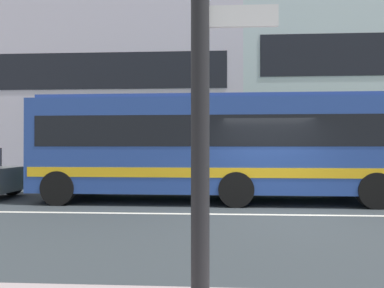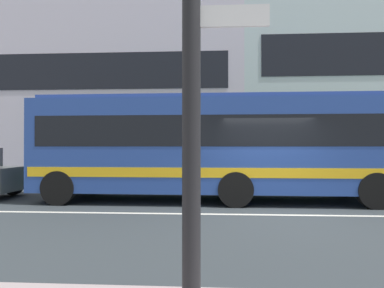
% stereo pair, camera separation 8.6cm
% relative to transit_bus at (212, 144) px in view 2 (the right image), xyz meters
% --- Properties ---
extents(ground_plane, '(160.00, 160.00, 0.00)m').
position_rel_transit_bus_xyz_m(ground_plane, '(1.57, -2.22, -1.79)').
color(ground_plane, '#30373C').
extents(lane_centre_line, '(60.00, 0.16, 0.01)m').
position_rel_transit_bus_xyz_m(lane_centre_line, '(1.57, -2.22, -1.79)').
color(lane_centre_line, silver).
rests_on(lane_centre_line, ground_plane).
extents(hedge_row_far, '(17.66, 1.10, 0.94)m').
position_rel_transit_bus_xyz_m(hedge_row_far, '(2.70, 3.51, -1.32)').
color(hedge_row_far, '#1E501B').
rests_on(hedge_row_far, ground_plane).
extents(apartment_block_left, '(22.15, 9.88, 10.30)m').
position_rel_transit_bus_xyz_m(apartment_block_left, '(-9.35, 13.12, 3.36)').
color(apartment_block_left, silver).
rests_on(apartment_block_left, ground_plane).
extents(transit_bus, '(10.97, 2.72, 3.25)m').
position_rel_transit_bus_xyz_m(transit_bus, '(0.00, 0.00, 0.00)').
color(transit_bus, '#27489A').
rests_on(transit_bus, ground_plane).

